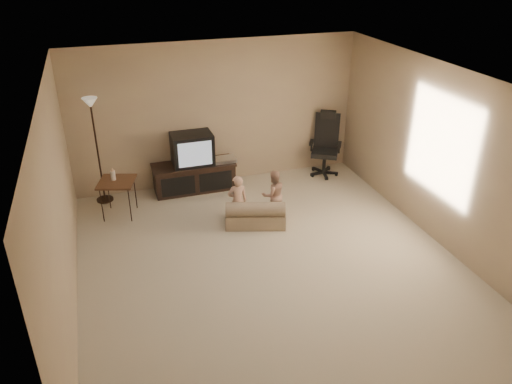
% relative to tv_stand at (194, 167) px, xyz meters
% --- Properties ---
extents(floor, '(5.50, 5.50, 0.00)m').
position_rel_tv_stand_xyz_m(floor, '(0.51, -2.49, -0.43)').
color(floor, beige).
rests_on(floor, ground).
extents(room_shell, '(5.50, 5.50, 5.50)m').
position_rel_tv_stand_xyz_m(room_shell, '(0.51, -2.49, 1.09)').
color(room_shell, silver).
rests_on(room_shell, floor).
extents(tv_stand, '(1.44, 0.53, 1.03)m').
position_rel_tv_stand_xyz_m(tv_stand, '(0.00, 0.00, 0.00)').
color(tv_stand, black).
rests_on(tv_stand, floor).
extents(office_chair, '(0.74, 0.74, 1.17)m').
position_rel_tv_stand_xyz_m(office_chair, '(2.45, -0.08, -0.01)').
color(office_chair, black).
rests_on(office_chair, floor).
extents(side_table, '(0.67, 0.67, 0.81)m').
position_rel_tv_stand_xyz_m(side_table, '(-1.32, -0.52, 0.15)').
color(side_table, brown).
rests_on(side_table, floor).
extents(floor_lamp, '(0.28, 0.28, 1.77)m').
position_rel_tv_stand_xyz_m(floor_lamp, '(-1.53, 0.06, 0.87)').
color(floor_lamp, black).
rests_on(floor_lamp, floor).
extents(child_sofa, '(1.01, 0.75, 0.44)m').
position_rel_tv_stand_xyz_m(child_sofa, '(0.63, -1.49, -0.25)').
color(child_sofa, gray).
rests_on(child_sofa, floor).
extents(toddler_left, '(0.32, 0.24, 0.84)m').
position_rel_tv_stand_xyz_m(toddler_left, '(0.37, -1.42, -0.01)').
color(toddler_left, tan).
rests_on(toddler_left, floor).
extents(toddler_right, '(0.40, 0.23, 0.80)m').
position_rel_tv_stand_xyz_m(toddler_right, '(0.97, -1.35, -0.03)').
color(toddler_right, tan).
rests_on(toddler_right, floor).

